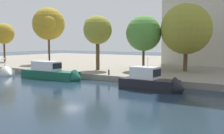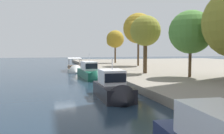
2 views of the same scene
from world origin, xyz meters
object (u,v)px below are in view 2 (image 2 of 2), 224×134
at_px(motor_yacht_1, 90,73).
at_px(mooring_bollard_2, 126,75).
at_px(tree_4, 144,30).
at_px(tour_boat_0, 75,69).
at_px(motor_yacht_2, 114,91).
at_px(mooring_bollard_0, 88,63).
at_px(tree_3, 192,33).
at_px(tree_0, 137,28).
at_px(tree_2, 115,40).

height_order(motor_yacht_1, mooring_bollard_2, motor_yacht_1).
bearing_deg(tree_4, tour_boat_0, -149.11).
bearing_deg(motor_yacht_2, motor_yacht_1, 178.51).
relative_size(motor_yacht_1, motor_yacht_2, 1.40).
xyz_separation_m(mooring_bollard_0, tree_3, (30.22, 8.99, 5.44)).
bearing_deg(tree_3, tree_0, 177.43).
bearing_deg(mooring_bollard_2, tree_0, 155.65).
xyz_separation_m(tree_2, tree_4, (29.32, -3.54, 0.37)).
height_order(mooring_bollard_0, tree_4, tree_4).
bearing_deg(tree_4, tree_2, 173.11).
xyz_separation_m(motor_yacht_1, mooring_bollard_0, (-21.51, 3.19, 0.51)).
height_order(mooring_bollard_2, tree_3, tree_3).
distance_m(motor_yacht_2, mooring_bollard_2, 9.50).
distance_m(tour_boat_0, tree_2, 20.12).
height_order(motor_yacht_2, tree_3, tree_3).
bearing_deg(motor_yacht_2, mooring_bollard_0, 175.11).
xyz_separation_m(motor_yacht_1, mooring_bollard_2, (7.79, 3.23, 0.44)).
xyz_separation_m(mooring_bollard_2, tree_4, (-5.79, 4.94, 6.28)).
height_order(tree_0, tree_3, tree_0).
distance_m(motor_yacht_2, mooring_bollard_0, 38.14).
distance_m(mooring_bollard_0, tree_2, 11.85).
distance_m(motor_yacht_1, mooring_bollard_2, 8.44).
bearing_deg(tree_3, tour_boat_0, -149.12).
relative_size(tour_boat_0, tree_2, 1.37).
relative_size(tree_0, tree_4, 1.33).
bearing_deg(mooring_bollard_0, motor_yacht_2, -5.86).
height_order(tree_3, tree_4, tree_4).
xyz_separation_m(mooring_bollard_2, tree_3, (0.92, 8.95, 5.51)).
bearing_deg(tree_3, tree_4, -149.14).
relative_size(mooring_bollard_0, mooring_bollard_2, 1.18).
distance_m(motor_yacht_2, tree_4, 18.22).
relative_size(mooring_bollard_0, tree_2, 0.10).
xyz_separation_m(motor_yacht_2, tree_3, (-7.72, 12.89, 5.94)).
height_order(motor_yacht_1, motor_yacht_2, motor_yacht_1).
bearing_deg(mooring_bollard_2, motor_yacht_2, -24.50).
distance_m(motor_yacht_1, tree_0, 21.20).
relative_size(motor_yacht_1, mooring_bollard_0, 12.07).
bearing_deg(tour_boat_0, motor_yacht_1, 8.19).
relative_size(motor_yacht_1, tree_2, 1.19).
xyz_separation_m(motor_yacht_2, mooring_bollard_0, (-37.94, 3.89, 0.50)).
bearing_deg(tree_0, tree_3, -2.57).
relative_size(motor_yacht_2, tree_2, 0.85).
bearing_deg(mooring_bollard_0, mooring_bollard_2, 0.08).
xyz_separation_m(tree_0, tree_4, (16.27, -5.04, -1.73)).
bearing_deg(motor_yacht_1, tree_0, 135.36).
xyz_separation_m(mooring_bollard_0, mooring_bollard_2, (29.30, 0.04, -0.07)).
relative_size(mooring_bollard_0, tree_4, 0.10).
bearing_deg(mooring_bollard_0, tree_2, 124.25).
height_order(tour_boat_0, motor_yacht_2, motor_yacht_2).
distance_m(tree_2, tree_4, 29.53).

